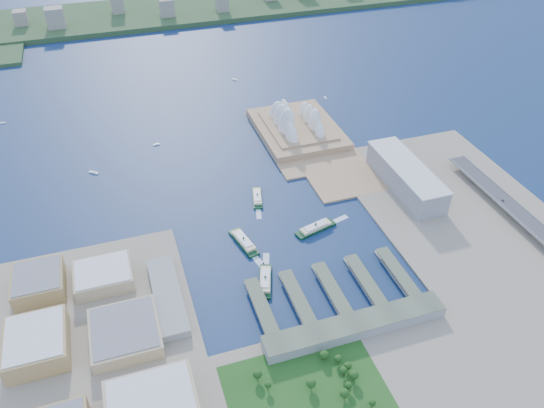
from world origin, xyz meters
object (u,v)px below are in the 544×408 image
object	(u,v)px
car_c	(503,200)
ferry_b	(257,196)
ferry_a	(244,240)
ferry_c	(265,279)
ferry_d	(316,227)
opera_house	(298,116)
toaster_building	(406,177)

from	to	relation	value
car_c	ferry_b	bearing A→B (deg)	-22.40
ferry_a	ferry_c	distance (m)	73.76
ferry_a	car_c	bearing A→B (deg)	-19.40
ferry_b	ferry_d	xyz separation A→B (m)	(52.39, -88.88, 0.80)
ferry_b	ferry_d	distance (m)	103.18
opera_house	ferry_c	xyz separation A→B (m)	(-157.83, -316.93, -26.84)
toaster_building	car_c	size ratio (longest dim) A/B	30.81
car_c	ferry_c	bearing A→B (deg)	5.11
ferry_a	toaster_building	bearing A→B (deg)	-2.86
ferry_a	ferry_b	world-z (taller)	ferry_a
ferry_a	ferry_d	size ratio (longest dim) A/B	1.00
ferry_a	ferry_d	xyz separation A→B (m)	(96.55, -3.48, 0.01)
opera_house	ferry_d	bearing A→B (deg)	-105.09
ferry_b	car_c	distance (m)	335.45
ferry_a	ferry_c	world-z (taller)	ferry_a
ferry_d	car_c	world-z (taller)	car_c
toaster_building	ferry_c	xyz separation A→B (m)	(-247.83, -116.93, -15.34)
opera_house	ferry_b	size ratio (longest dim) A/B	3.67
car_c	ferry_a	bearing A→B (deg)	-6.82
opera_house	toaster_building	world-z (taller)	opera_house
ferry_a	car_c	xyz separation A→B (m)	(354.13, -42.36, 10.15)
toaster_building	ferry_a	distance (m)	257.26
toaster_building	ferry_d	xyz separation A→B (m)	(-156.58, -46.84, -15.06)
ferry_b	ferry_c	distance (m)	163.65
opera_house	ferry_c	distance (m)	355.07
car_c	opera_house	bearing A→B (deg)	-56.24
ferry_a	ferry_b	size ratio (longest dim) A/B	1.17
opera_house	ferry_b	xyz separation A→B (m)	(-118.97, -157.96, -27.36)
ferry_b	ferry_c	xyz separation A→B (m)	(-38.86, -158.97, 0.52)
opera_house	ferry_d	world-z (taller)	opera_house
toaster_building	car_c	distance (m)	132.56
opera_house	car_c	distance (m)	344.07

